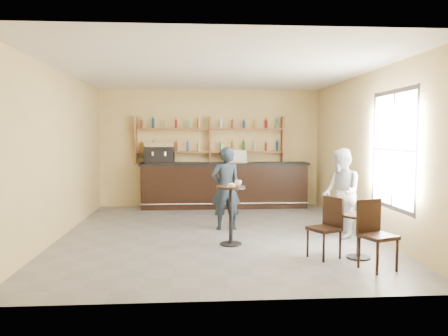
{
  "coord_description": "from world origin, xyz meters",
  "views": [
    {
      "loc": [
        -0.45,
        -8.51,
        1.96
      ],
      "look_at": [
        0.2,
        0.8,
        1.25
      ],
      "focal_mm": 35.0,
      "sensor_mm": 36.0,
      "label": 1
    }
  ],
  "objects": [
    {
      "name": "patron_second",
      "position": [
        2.36,
        -0.41,
        0.85
      ],
      "size": [
        0.65,
        0.83,
        1.71
      ],
      "primitive_type": "imported",
      "rotation": [
        0.0,
        0.0,
        -1.57
      ],
      "color": "#ABACB1",
      "rests_on": "floor"
    },
    {
      "name": "cup_cafe",
      "position": [
        2.21,
        -1.86,
        0.75
      ],
      "size": [
        0.1,
        0.1,
        0.09
      ],
      "primitive_type": "imported",
      "rotation": [
        0.0,
        0.0,
        0.1
      ],
      "color": "white",
      "rests_on": "cafe_table"
    },
    {
      "name": "man_main",
      "position": [
        0.21,
        0.41,
        0.86
      ],
      "size": [
        0.68,
        0.5,
        1.71
      ],
      "primitive_type": "imported",
      "rotation": [
        0.0,
        0.0,
        3.29
      ],
      "color": "black",
      "rests_on": "floor"
    },
    {
      "name": "pedestal_table",
      "position": [
        0.21,
        -0.87,
        0.53
      ],
      "size": [
        0.63,
        0.63,
        1.05
      ],
      "primitive_type": null,
      "rotation": [
        0.0,
        0.0,
        -0.26
      ],
      "color": "black",
      "rests_on": "floor"
    },
    {
      "name": "ceiling",
      "position": [
        0.0,
        0.0,
        3.2
      ],
      "size": [
        7.0,
        7.0,
        0.0
      ],
      "primitive_type": "plane",
      "rotation": [
        3.14,
        0.0,
        0.0
      ],
      "color": "white",
      "rests_on": "wall_back"
    },
    {
      "name": "wall_front",
      "position": [
        0.0,
        -3.5,
        1.6
      ],
      "size": [
        7.0,
        0.0,
        7.0
      ],
      "primitive_type": "plane",
      "rotation": [
        -1.57,
        0.0,
        0.0
      ],
      "color": "tan",
      "rests_on": "floor"
    },
    {
      "name": "window_pane",
      "position": [
        2.99,
        -1.2,
        1.7
      ],
      "size": [
        0.0,
        2.0,
        2.0
      ],
      "primitive_type": "plane",
      "rotation": [
        1.57,
        0.0,
        -1.57
      ],
      "color": "white",
      "rests_on": "wall_right"
    },
    {
      "name": "wall_left",
      "position": [
        -3.0,
        0.0,
        1.6
      ],
      "size": [
        0.0,
        7.0,
        7.0
      ],
      "primitive_type": "plane",
      "rotation": [
        1.57,
        0.0,
        1.57
      ],
      "color": "tan",
      "rests_on": "floor"
    },
    {
      "name": "window_frame",
      "position": [
        2.99,
        -1.2,
        1.7
      ],
      "size": [
        0.04,
        1.7,
        2.1
      ],
      "primitive_type": null,
      "color": "black",
      "rests_on": "wall_right"
    },
    {
      "name": "wall_back",
      "position": [
        0.0,
        3.5,
        1.6
      ],
      "size": [
        7.0,
        0.0,
        7.0
      ],
      "primitive_type": "plane",
      "rotation": [
        1.57,
        0.0,
        0.0
      ],
      "color": "tan",
      "rests_on": "floor"
    },
    {
      "name": "bar_counter",
      "position": [
        0.37,
        3.15,
        0.61
      ],
      "size": [
        4.5,
        0.88,
        1.22
      ],
      "primitive_type": null,
      "color": "black",
      "rests_on": "floor"
    },
    {
      "name": "liquor_bottles",
      "position": [
        0.0,
        3.37,
        1.98
      ],
      "size": [
        3.68,
        0.1,
        1.0
      ],
      "primitive_type": null,
      "color": "#8C5919",
      "rests_on": "shelf_unit"
    },
    {
      "name": "floor",
      "position": [
        0.0,
        0.0,
        0.0
      ],
      "size": [
        7.0,
        7.0,
        0.0
      ],
      "primitive_type": "plane",
      "color": "slate",
      "rests_on": "ground"
    },
    {
      "name": "pastry_case",
      "position": [
        0.68,
        3.15,
        1.38
      ],
      "size": [
        0.56,
        0.45,
        0.34
      ],
      "primitive_type": null,
      "rotation": [
        0.0,
        0.0,
        -0.01
      ],
      "color": "silver",
      "rests_on": "bar_counter"
    },
    {
      "name": "cup_pedestal",
      "position": [
        0.35,
        -0.77,
        1.1
      ],
      "size": [
        0.16,
        0.16,
        0.1
      ],
      "primitive_type": "imported",
      "rotation": [
        0.0,
        0.0,
        0.4
      ],
      "color": "white",
      "rests_on": "pedestal_table"
    },
    {
      "name": "espresso_machine",
      "position": [
        -1.35,
        3.15,
        1.49
      ],
      "size": [
        0.77,
        0.52,
        0.54
      ],
      "primitive_type": null,
      "rotation": [
        0.0,
        0.0,
        -0.05
      ],
      "color": "black",
      "rests_on": "bar_counter"
    },
    {
      "name": "donut",
      "position": [
        0.22,
        -0.88,
        1.08
      ],
      "size": [
        0.17,
        0.17,
        0.05
      ],
      "primitive_type": "torus",
      "rotation": [
        0.0,
        0.0,
        -0.29
      ],
      "color": "#BC8044",
      "rests_on": "napkin"
    },
    {
      "name": "napkin",
      "position": [
        0.21,
        -0.87,
        1.05
      ],
      "size": [
        0.15,
        0.15,
        0.0
      ],
      "primitive_type": "cube",
      "rotation": [
        0.0,
        0.0,
        -0.01
      ],
      "color": "white",
      "rests_on": "pedestal_table"
    },
    {
      "name": "cafe_table",
      "position": [
        2.16,
        -1.86,
        0.35
      ],
      "size": [
        0.7,
        0.7,
        0.71
      ],
      "primitive_type": null,
      "rotation": [
        0.0,
        0.0,
        0.3
      ],
      "color": "black",
      "rests_on": "floor"
    },
    {
      "name": "chair_west",
      "position": [
        1.61,
        -1.81,
        0.48
      ],
      "size": [
        0.57,
        0.57,
        0.97
      ],
      "primitive_type": null,
      "rotation": [
        0.0,
        0.0,
        -1.09
      ],
      "color": "black",
      "rests_on": "floor"
    },
    {
      "name": "wall_right",
      "position": [
        3.0,
        0.0,
        1.6
      ],
      "size": [
        0.0,
        7.0,
        7.0
      ],
      "primitive_type": "plane",
      "rotation": [
        1.57,
        0.0,
        -1.57
      ],
      "color": "tan",
      "rests_on": "floor"
    },
    {
      "name": "chair_south",
      "position": [
        2.21,
        -2.46,
        0.51
      ],
      "size": [
        0.56,
        0.56,
        1.01
      ],
      "primitive_type": null,
      "rotation": [
        0.0,
        0.0,
        0.36
      ],
      "color": "black",
      "rests_on": "floor"
    },
    {
      "name": "shelf_unit",
      "position": [
        0.0,
        3.37,
        1.81
      ],
      "size": [
        4.0,
        0.26,
        1.4
      ],
      "primitive_type": null,
      "color": "brown",
      "rests_on": "wall_back"
    }
  ]
}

